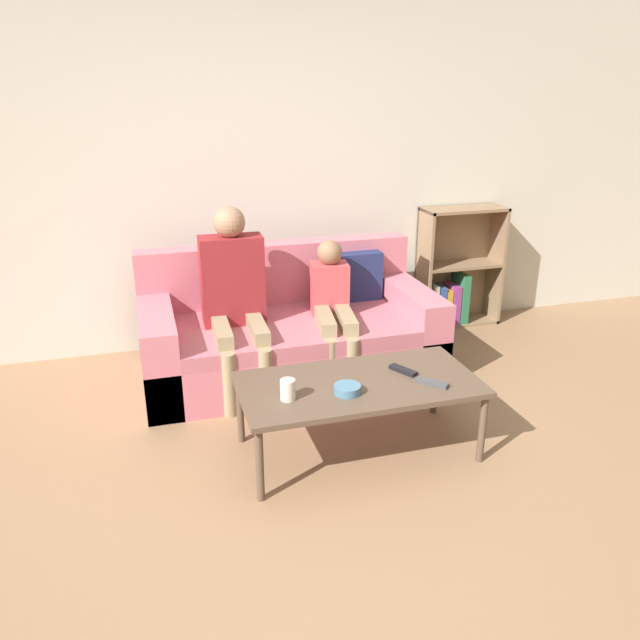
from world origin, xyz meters
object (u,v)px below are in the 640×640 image
(person_adult, at_px, (234,288))
(tv_remote_0, at_px, (432,383))
(person_child, at_px, (333,303))
(cup_near, at_px, (288,390))
(couch, at_px, (289,334))
(snack_bowl, at_px, (347,389))
(coffee_table, at_px, (359,388))
(tv_remote_1, at_px, (403,370))
(bookshelf, at_px, (453,277))

(person_adult, bearing_deg, tv_remote_0, -52.87)
(person_adult, relative_size, person_child, 1.29)
(cup_near, bearing_deg, person_adult, 94.19)
(couch, xyz_separation_m, snack_bowl, (0.01, -1.24, 0.17))
(coffee_table, xyz_separation_m, tv_remote_0, (0.36, -0.14, 0.05))
(coffee_table, relative_size, tv_remote_0, 8.25)
(tv_remote_1, bearing_deg, cup_near, 162.87)
(couch, xyz_separation_m, coffee_table, (0.11, -1.14, 0.12))
(cup_near, height_order, tv_remote_1, cup_near)
(person_adult, relative_size, cup_near, 11.00)
(coffee_table, distance_m, cup_near, 0.43)
(bookshelf, height_order, tv_remote_0, bookshelf)
(person_adult, height_order, tv_remote_0, person_adult)
(bookshelf, height_order, person_adult, person_adult)
(couch, relative_size, person_child, 2.14)
(snack_bowl, bearing_deg, couch, 90.35)
(coffee_table, xyz_separation_m, person_adult, (-0.50, 1.05, 0.29))
(coffee_table, relative_size, person_adult, 1.08)
(couch, distance_m, tv_remote_1, 1.17)
(snack_bowl, bearing_deg, tv_remote_1, 21.92)
(bookshelf, bearing_deg, couch, -160.36)
(person_child, bearing_deg, person_adult, -176.39)
(person_adult, bearing_deg, snack_bowl, -69.83)
(coffee_table, bearing_deg, snack_bowl, -134.15)
(couch, relative_size, tv_remote_1, 11.61)
(bookshelf, relative_size, cup_near, 9.10)
(bookshelf, distance_m, snack_bowl, 2.38)
(person_adult, height_order, person_child, person_adult)
(coffee_table, height_order, person_child, person_child)
(coffee_table, distance_m, tv_remote_1, 0.29)
(cup_near, relative_size, tv_remote_1, 0.63)
(couch, xyz_separation_m, person_adult, (-0.39, -0.09, 0.41))
(couch, distance_m, tv_remote_0, 1.37)
(person_child, height_order, cup_near, person_child)
(cup_near, xyz_separation_m, snack_bowl, (0.31, -0.02, -0.03))
(couch, height_order, person_child, person_child)
(couch, relative_size, snack_bowl, 14.14)
(couch, bearing_deg, cup_near, -103.98)
(coffee_table, height_order, tv_remote_1, tv_remote_1)
(person_child, distance_m, cup_near, 1.22)
(snack_bowl, bearing_deg, person_child, 76.45)
(bookshelf, relative_size, snack_bowl, 7.01)
(coffee_table, xyz_separation_m, tv_remote_1, (0.28, 0.05, 0.05))
(couch, distance_m, person_child, 0.40)
(couch, bearing_deg, tv_remote_0, -69.67)
(bookshelf, distance_m, cup_near, 2.58)
(bookshelf, distance_m, coffee_table, 2.24)
(cup_near, bearing_deg, tv_remote_1, 10.80)
(tv_remote_1, bearing_deg, person_adult, 99.78)
(tv_remote_0, bearing_deg, coffee_table, 115.49)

